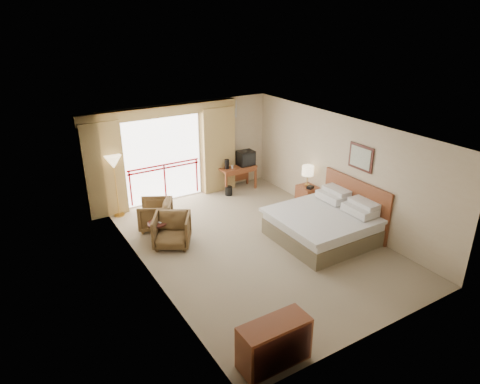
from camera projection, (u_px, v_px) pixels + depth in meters
floor at (256, 244)px, 9.88m from camera, size 7.00×7.00×0.00m
ceiling at (258, 130)px, 8.83m from camera, size 7.00×7.00×0.00m
wall_back at (189, 150)px, 12.11m from camera, size 5.00×0.00×5.00m
wall_front at (381, 265)px, 6.60m from camera, size 5.00×0.00×5.00m
wall_left at (148, 216)px, 8.16m from camera, size 0.00×7.00×7.00m
wall_right at (341, 170)px, 10.55m from camera, size 0.00×7.00×7.00m
balcony_door at (163, 160)px, 11.77m from camera, size 2.40×0.00×2.40m
balcony_railing at (164, 173)px, 11.90m from camera, size 2.09×0.03×1.02m
curtain_left at (104, 170)px, 10.86m from camera, size 1.00×0.26×2.50m
curtain_right at (218, 150)px, 12.44m from camera, size 1.00×0.26×2.50m
valance at (161, 112)px, 11.16m from camera, size 4.40×0.22×0.28m
hvac_vent at (229, 110)px, 12.32m from camera, size 0.50×0.04×0.50m
bed at (324, 224)px, 9.98m from camera, size 2.13×2.06×0.97m
headboard at (355, 205)px, 10.33m from camera, size 0.06×2.10×1.30m
framed_art at (361, 158)px, 9.87m from camera, size 0.04×0.72×0.60m
nightstand at (307, 197)px, 11.57m from camera, size 0.45×0.54×0.64m
table_lamp at (308, 171)px, 11.32m from camera, size 0.31×0.31×0.55m
phone at (310, 187)px, 11.29m from camera, size 0.20×0.18×0.08m
desk at (236, 171)px, 12.77m from camera, size 1.10×0.53×0.72m
tv at (246, 158)px, 12.72m from camera, size 0.48×0.39×0.44m
coffee_maker at (227, 164)px, 12.44m from camera, size 0.15×0.15×0.29m
cup at (232, 167)px, 12.51m from camera, size 0.08×0.08×0.09m
wastebasket at (229, 191)px, 12.47m from camera, size 0.26×0.26×0.26m
armchair_far at (157, 228)px, 10.63m from camera, size 1.07×1.06×0.72m
armchair_near at (173, 245)px, 9.85m from camera, size 1.11×1.12×0.75m
side_table at (157, 229)px, 9.87m from camera, size 0.44×0.44×0.48m
book at (157, 223)px, 9.81m from camera, size 0.22×0.25×0.02m
floor_lamp at (113, 164)px, 10.72m from camera, size 0.42×0.42×1.65m
dresser at (274, 343)px, 6.41m from camera, size 1.11×0.47×0.74m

